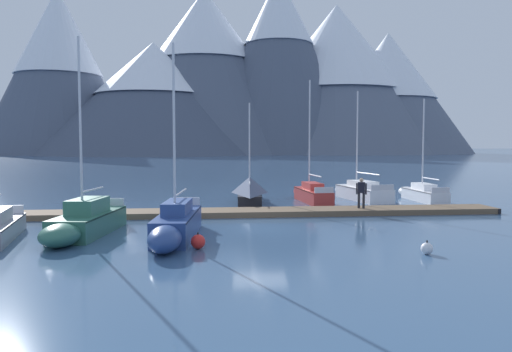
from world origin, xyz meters
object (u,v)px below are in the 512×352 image
sailboat_end_of_dock (420,193)px  person_on_dock (361,191)px  sailboat_second_berth (84,222)px  mooring_buoy_inner_mooring (198,242)px  sailboat_mid_dock_starboard (250,190)px  sailboat_mid_dock_port (175,224)px  mooring_buoy_channel_marker (427,248)px  sailboat_far_berth (310,193)px  sailboat_outer_slip (360,191)px

sailboat_end_of_dock → person_on_dock: bearing=-132.0°
sailboat_second_berth → mooring_buoy_inner_mooring: (5.04, -2.68, -0.33)m
sailboat_second_berth → sailboat_mid_dock_starboard: (7.19, 11.35, 0.21)m
sailboat_second_berth → sailboat_mid_dock_port: size_ratio=1.05×
person_on_dock → mooring_buoy_channel_marker: (-0.14, -9.99, -1.05)m
person_on_dock → sailboat_second_berth: bearing=-155.2°
mooring_buoy_channel_marker → mooring_buoy_inner_mooring: 8.22m
person_on_dock → mooring_buoy_inner_mooring: 12.16m
sailboat_mid_dock_port → sailboat_far_berth: size_ratio=0.96×
sailboat_mid_dock_starboard → sailboat_outer_slip: size_ratio=1.03×
sailboat_second_berth → sailboat_far_berth: bearing=46.9°
sailboat_outer_slip → mooring_buoy_inner_mooring: bearing=-122.2°
sailboat_far_berth → mooring_buoy_inner_mooring: (-6.29, -14.81, -0.28)m
sailboat_second_berth → mooring_buoy_channel_marker: (13.18, -3.82, -0.39)m
sailboat_far_berth → mooring_buoy_inner_mooring: sailboat_far_berth is taller
sailboat_far_berth → mooring_buoy_channel_marker: (1.85, -15.95, -0.34)m
person_on_dock → sailboat_mid_dock_port: bearing=-142.8°
sailboat_mid_dock_port → person_on_dock: bearing=37.2°
sailboat_second_berth → sailboat_end_of_dock: size_ratio=1.20×
sailboat_second_berth → sailboat_far_berth: 16.59m
sailboat_far_berth → sailboat_mid_dock_starboard: bearing=-169.4°
sailboat_outer_slip → mooring_buoy_inner_mooring: (-9.94, -15.76, -0.29)m
person_on_dock → mooring_buoy_channel_marker: bearing=-90.8°
sailboat_far_berth → sailboat_outer_slip: bearing=14.6°
sailboat_far_berth → mooring_buoy_channel_marker: sailboat_far_berth is taller
sailboat_second_berth → sailboat_outer_slip: sailboat_second_berth is taller
person_on_dock → mooring_buoy_inner_mooring: size_ratio=2.72×
mooring_buoy_inner_mooring → sailboat_far_berth: bearing=67.0°
sailboat_far_berth → sailboat_outer_slip: size_ratio=1.08×
sailboat_far_berth → mooring_buoy_inner_mooring: size_ratio=13.13×
person_on_dock → mooring_buoy_inner_mooring: (-8.28, -8.85, -0.99)m
sailboat_end_of_dock → mooring_buoy_inner_mooring: 20.61m
sailboat_second_berth → sailboat_far_berth: size_ratio=1.01×
sailboat_mid_dock_starboard → mooring_buoy_channel_marker: (5.99, -15.17, -0.60)m
sailboat_mid_dock_port → sailboat_outer_slip: bearing=51.8°
person_on_dock → mooring_buoy_channel_marker: person_on_dock is taller
sailboat_mid_dock_port → mooring_buoy_channel_marker: size_ratio=15.63×
sailboat_second_berth → person_on_dock: bearing=24.8°
sailboat_end_of_dock → person_on_dock: 8.53m
sailboat_second_berth → sailboat_mid_dock_starboard: bearing=57.7°
sailboat_end_of_dock → sailboat_outer_slip: bearing=171.5°
sailboat_far_berth → sailboat_outer_slip: 3.77m
sailboat_second_berth → sailboat_end_of_dock: 22.73m
sailboat_outer_slip → mooring_buoy_inner_mooring: sailboat_outer_slip is taller
person_on_dock → sailboat_outer_slip: bearing=76.5°
sailboat_mid_dock_port → sailboat_far_berth: (7.35, 13.05, -0.08)m
sailboat_far_berth → mooring_buoy_channel_marker: size_ratio=16.25×
sailboat_far_berth → person_on_dock: 6.32m
sailboat_end_of_dock → sailboat_far_berth: bearing=-177.4°
sailboat_mid_dock_starboard → mooring_buoy_inner_mooring: sailboat_mid_dock_starboard is taller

